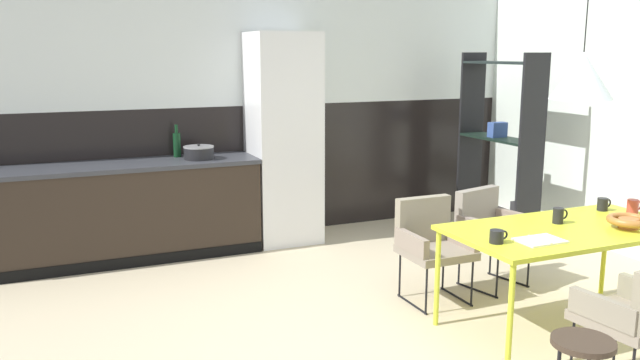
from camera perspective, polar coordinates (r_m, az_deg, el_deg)
back_wall_splashback_dark at (r=6.77m, az=-5.52°, el=0.90°), size 6.07×0.12×1.35m
back_wall_panel_upper at (r=6.66m, az=-5.74°, el=12.39°), size 6.07×0.12×1.35m
kitchen_counter at (r=6.17m, az=-18.12°, el=-2.77°), size 2.73×0.63×0.89m
refrigerator_column at (r=6.42m, az=-3.27°, el=3.64°), size 0.64×0.60×2.07m
dining_table at (r=4.69m, az=21.00°, el=-4.44°), size 1.63×0.85×0.72m
armchair_corner_seat at (r=5.44m, az=14.61°, el=-3.76°), size 0.58×0.57×0.78m
armchair_by_stool at (r=5.03m, az=9.74°, el=-4.99°), size 0.49×0.47×0.78m
fruit_bowl at (r=4.79m, az=25.56°, el=-3.27°), size 0.28×0.28×0.08m
open_book at (r=4.28m, az=18.82°, el=-5.06°), size 0.29×0.21×0.02m
mug_dark_espresso at (r=5.25m, az=23.67°, el=-1.97°), size 0.12×0.08×0.09m
mug_short_terracotta at (r=4.75m, az=20.29°, el=-2.96°), size 0.12×0.07×0.11m
mug_wide_latte at (r=5.22m, az=25.88°, el=-2.15°), size 0.13×0.08×0.11m
mug_white_ceramic at (r=4.15m, az=15.33°, el=-4.82°), size 0.13×0.09×0.08m
cooking_pot at (r=6.16m, az=-10.63°, el=2.39°), size 0.29×0.29×0.15m
bottle_vinegar_dark at (r=6.32m, az=-12.49°, el=3.11°), size 0.07×0.07×0.31m
side_stool at (r=3.54m, az=22.14°, el=-13.72°), size 0.31×0.31×0.49m
open_shelf_unit at (r=6.84m, az=15.58°, el=2.91°), size 0.30×0.99×1.88m
pendant_lamp_over_table_near at (r=4.52m, az=22.11°, el=8.52°), size 0.40×0.40×1.06m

